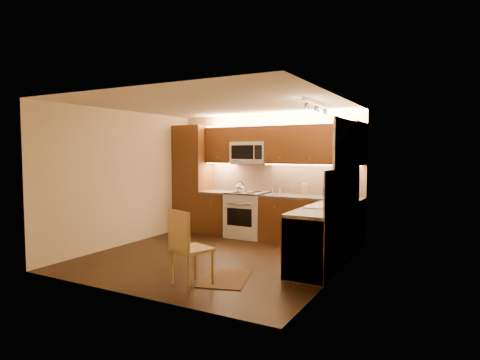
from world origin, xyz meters
The scene contains 37 objects.
floor centered at (0.00, 0.00, 0.00)m, with size 4.00×4.00×0.01m, color black.
ceiling centered at (0.00, 0.00, 2.50)m, with size 4.00×4.00×0.01m, color beige.
wall_back centered at (0.00, 2.00, 1.25)m, with size 4.00×0.01×2.50m, color beige.
wall_front centered at (0.00, -2.00, 1.25)m, with size 4.00×0.01×2.50m, color beige.
wall_left centered at (-2.00, 0.00, 1.25)m, with size 0.01×4.00×2.50m, color beige.
wall_right centered at (2.00, 0.00, 1.25)m, with size 0.01×4.00×2.50m, color beige.
pantry centered at (-1.65, 1.70, 1.15)m, with size 0.70×0.60×2.30m, color #49240F.
base_cab_back_left centered at (-0.99, 1.70, 0.43)m, with size 0.62×0.60×0.86m, color #49240F.
counter_back_left centered at (-0.99, 1.70, 0.88)m, with size 0.62×0.60×0.04m, color #3D3937.
base_cab_back_right centered at (1.04, 1.70, 0.43)m, with size 1.92×0.60×0.86m, color #49240F.
counter_back_right centered at (1.04, 1.70, 0.88)m, with size 1.92×0.60×0.04m, color #3D3937.
base_cab_right centered at (1.70, 0.40, 0.43)m, with size 0.60×2.00×0.86m, color #49240F.
counter_right centered at (1.70, 0.40, 0.88)m, with size 0.60×2.00×0.04m, color #3D3937.
dishwasher centered at (1.70, -0.30, 0.43)m, with size 0.58×0.60×0.84m, color silver.
backsplash_back centered at (0.35, 1.99, 1.20)m, with size 3.30×0.02×0.60m, color tan.
backsplash_right centered at (1.99, 0.40, 1.20)m, with size 0.02×2.00×0.60m, color tan.
upper_cab_back_left centered at (-0.99, 1.82, 1.88)m, with size 0.62×0.35×0.75m, color #49240F.
upper_cab_back_right centered at (1.04, 1.82, 1.88)m, with size 1.92×0.35×0.75m, color #49240F.
upper_cab_bridge centered at (-0.30, 1.82, 2.09)m, with size 0.76×0.35×0.31m, color #49240F.
upper_cab_right_corner centered at (1.82, 1.40, 1.88)m, with size 0.35×0.50×0.75m, color #49240F.
stove centered at (-0.30, 1.68, 0.46)m, with size 0.76×0.65×0.92m, color silver, non-canonical shape.
microwave centered at (-0.30, 1.81, 1.72)m, with size 0.76×0.38×0.44m, color silver, non-canonical shape.
window_frame centered at (1.99, 0.55, 1.60)m, with size 0.03×1.44×1.24m, color silver.
window_blinds centered at (1.97, 0.55, 1.60)m, with size 0.02×1.36×1.16m, color silver.
sink centered at (1.70, 0.55, 0.98)m, with size 0.52×0.86×0.15m, color silver, non-canonical shape.
faucet centered at (1.88, 0.55, 1.05)m, with size 0.20×0.04×0.30m, color silver, non-canonical shape.
track_light_bar centered at (1.55, 0.40, 2.46)m, with size 0.04×1.20×0.03m, color silver.
kettle centered at (-0.39, 1.55, 1.03)m, with size 0.20×0.20×0.23m, color silver, non-canonical shape.
toaster_oven centered at (1.48, 1.85, 1.02)m, with size 0.39×0.29×0.23m, color silver.
knife_block centered at (0.87, 1.83, 1.01)m, with size 0.10×0.16×0.22m, color #AB824D.
spice_jar_a centered at (0.16, 1.94, 0.94)m, with size 0.04×0.04×0.08m, color silver.
spice_jar_b centered at (0.14, 1.94, 0.95)m, with size 0.05×0.05×0.09m, color brown.
spice_jar_c centered at (0.61, 1.89, 0.95)m, with size 0.05×0.05×0.11m, color silver.
spice_jar_d centered at (0.30, 1.94, 0.95)m, with size 0.04×0.04×0.10m, color olive.
soap_bottle centered at (1.93, 0.74, 1.01)m, with size 0.10×0.10×0.22m, color white.
rug centered at (0.71, -0.90, 0.01)m, with size 0.60×0.90×0.01m, color black.
dining_chair centered at (0.46, -1.33, 0.50)m, with size 0.44×0.44×1.00m, color #AB824D, non-canonical shape.
Camera 1 is at (3.49, -5.59, 1.74)m, focal length 30.33 mm.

